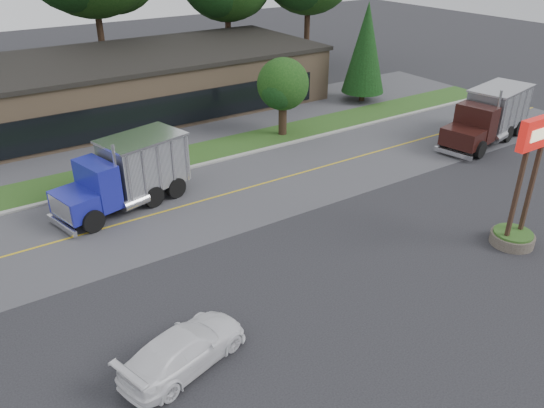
{
  "coord_description": "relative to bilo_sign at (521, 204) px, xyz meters",
  "views": [
    {
      "loc": [
        -9.8,
        -13.52,
        12.67
      ],
      "look_at": [
        1.71,
        3.82,
        1.8
      ],
      "focal_mm": 35.0,
      "sensor_mm": 36.0,
      "label": 1
    }
  ],
  "objects": [
    {
      "name": "road",
      "position": [
        -10.5,
        11.5,
        -2.02
      ],
      "size": [
        60.0,
        8.0,
        0.02
      ],
      "primitive_type": "cube",
      "color": "slate",
      "rests_on": "ground"
    },
    {
      "name": "evergreen_right",
      "position": [
        9.5,
        20.5,
        2.24
      ],
      "size": [
        3.42,
        3.42,
        7.76
      ],
      "color": "#382619",
      "rests_on": "ground"
    },
    {
      "name": "ground",
      "position": [
        -10.5,
        2.5,
        -2.02
      ],
      "size": [
        140.0,
        140.0,
        0.0
      ],
      "primitive_type": "plane",
      "color": "#323237",
      "rests_on": "ground"
    },
    {
      "name": "center_line",
      "position": [
        -10.5,
        11.5,
        -2.02
      ],
      "size": [
        60.0,
        0.12,
        0.01
      ],
      "primitive_type": "cube",
      "color": "gold",
      "rests_on": "ground"
    },
    {
      "name": "grass_verge",
      "position": [
        -10.5,
        17.5,
        -2.02
      ],
      "size": [
        60.0,
        3.4,
        0.03
      ],
      "primitive_type": "cube",
      "color": "#27521C",
      "rests_on": "ground"
    },
    {
      "name": "rally_car",
      "position": [
        -15.5,
        1.32,
        -1.36
      ],
      "size": [
        4.9,
        3.1,
        1.32
      ],
      "primitive_type": "imported",
      "rotation": [
        0.0,
        0.0,
        1.87
      ],
      "color": "white",
      "rests_on": "ground"
    },
    {
      "name": "curb",
      "position": [
        -10.5,
        15.7,
        -2.02
      ],
      "size": [
        60.0,
        0.3,
        0.12
      ],
      "primitive_type": "cube",
      "color": "#9E9E99",
      "rests_on": "ground"
    },
    {
      "name": "far_parking",
      "position": [
        -10.5,
        22.5,
        -2.02
      ],
      "size": [
        60.0,
        7.0,
        0.02
      ],
      "primitive_type": "cube",
      "color": "slate",
      "rests_on": "ground"
    },
    {
      "name": "bilo_sign",
      "position": [
        0.0,
        0.0,
        0.0
      ],
      "size": [
        2.2,
        1.9,
        5.95
      ],
      "color": "#6B6054",
      "rests_on": "ground"
    },
    {
      "name": "dump_truck_maroon",
      "position": [
        10.27,
        9.04,
        -0.22
      ],
      "size": [
        8.22,
        4.06,
        3.36
      ],
      "rotation": [
        0.0,
        0.0,
        3.34
      ],
      "color": "black",
      "rests_on": "ground"
    },
    {
      "name": "dump_truck_blue",
      "position": [
        -12.83,
        13.28,
        -0.23
      ],
      "size": [
        7.22,
        4.12,
        3.36
      ],
      "rotation": [
        0.0,
        0.0,
        3.38
      ],
      "color": "black",
      "rests_on": "ground"
    },
    {
      "name": "strip_mall",
      "position": [
        -8.5,
        28.5,
        -0.02
      ],
      "size": [
        32.0,
        12.0,
        4.0
      ],
      "primitive_type": "cube",
      "color": "#8B7055",
      "rests_on": "ground"
    },
    {
      "name": "tree_verge",
      "position": [
        -0.44,
        17.54,
        1.3
      ],
      "size": [
        3.67,
        3.45,
        5.24
      ],
      "color": "#382619",
      "rests_on": "ground"
    }
  ]
}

